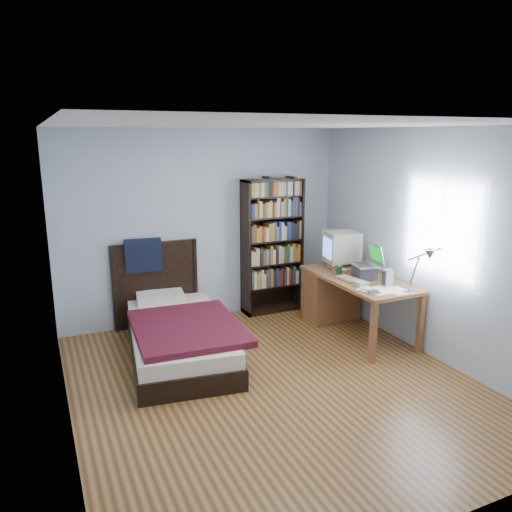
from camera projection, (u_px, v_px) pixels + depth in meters
name	position (u px, v px, depth m)	size (l,w,h in m)	color
room	(277.00, 262.00, 4.69)	(4.20, 4.24, 2.50)	brown
desk	(337.00, 292.00, 6.52)	(0.75, 1.60, 0.73)	brown
crt_monitor	(341.00, 247.00, 6.43)	(0.49, 0.45, 0.48)	beige
laptop	(366.00, 269.00, 6.00)	(0.38, 0.37, 0.41)	#2D2D30
desk_lamp	(427.00, 259.00, 4.98)	(0.23, 0.50, 0.60)	#99999E
keyboard	(352.00, 280.00, 5.90)	(0.16, 0.41, 0.03)	#BAB29B
speaker	(388.00, 278.00, 5.69)	(0.10, 0.10, 0.19)	gray
soda_can	(339.00, 270.00, 6.16)	(0.06, 0.06, 0.11)	#073914
mouse	(343.00, 270.00, 6.34)	(0.06, 0.10, 0.03)	silver
phone_silver	(357.00, 285.00, 5.69)	(0.05, 0.11, 0.02)	silver
phone_grey	(363.00, 290.00, 5.54)	(0.04, 0.09, 0.02)	gray
external_drive	(373.00, 293.00, 5.43)	(0.12, 0.12, 0.02)	gray
bookshelf	(272.00, 246.00, 6.85)	(0.83, 0.30, 1.84)	black
bed	(176.00, 331.00, 5.65)	(1.31, 2.21, 1.16)	black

